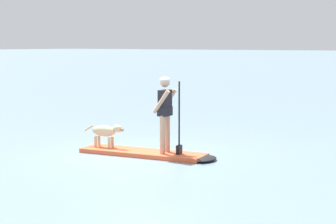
# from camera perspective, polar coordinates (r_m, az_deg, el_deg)

# --- Properties ---
(ground_plane) EXTENTS (400.00, 400.00, 0.00)m
(ground_plane) POSITION_cam_1_polar(r_m,az_deg,el_deg) (13.19, -2.51, -4.31)
(ground_plane) COLOR slate
(paddleboard) EXTENTS (3.34, 1.29, 0.10)m
(paddleboard) POSITION_cam_1_polar(r_m,az_deg,el_deg) (13.08, -1.64, -4.18)
(paddleboard) COLOR #E55933
(paddleboard) RESTS_ON ground_plane
(person_paddler) EXTENTS (0.65, 0.53, 1.71)m
(person_paddler) POSITION_cam_1_polar(r_m,az_deg,el_deg) (12.76, -0.24, 0.29)
(person_paddler) COLOR tan
(person_paddler) RESTS_ON paddleboard
(dog) EXTENTS (1.09, 0.32, 0.56)m
(dog) POSITION_cam_1_polar(r_m,az_deg,el_deg) (13.60, -6.22, -1.96)
(dog) COLOR #CCB78C
(dog) RESTS_ON paddleboard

